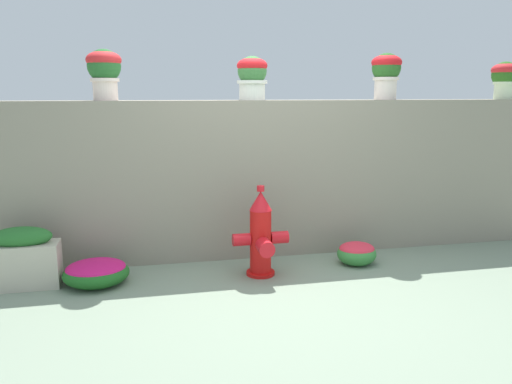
% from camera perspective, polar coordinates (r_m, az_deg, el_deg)
% --- Properties ---
extents(ground_plane, '(24.00, 24.00, 0.00)m').
position_cam_1_polar(ground_plane, '(4.28, 3.05, -11.46)').
color(ground_plane, gray).
extents(stone_wall, '(6.33, 0.38, 1.58)m').
position_cam_1_polar(stone_wall, '(5.13, -0.21, 1.57)').
color(stone_wall, gray).
rests_on(stone_wall, ground).
extents(potted_plant_1, '(0.32, 0.32, 0.47)m').
position_cam_1_polar(potted_plant_1, '(4.99, -16.86, 13.25)').
color(potted_plant_1, beige).
rests_on(potted_plant_1, stone_wall).
extents(potted_plant_2, '(0.30, 0.30, 0.42)m').
position_cam_1_polar(potted_plant_2, '(5.05, -0.44, 13.19)').
color(potted_plant_2, silver).
rests_on(potted_plant_2, stone_wall).
extents(potted_plant_3, '(0.31, 0.31, 0.48)m').
position_cam_1_polar(potted_plant_3, '(5.56, 14.58, 13.15)').
color(potted_plant_3, beige).
rests_on(potted_plant_3, stone_wall).
extents(potted_plant_4, '(0.30, 0.30, 0.41)m').
position_cam_1_polar(potted_plant_4, '(6.29, 26.42, 11.71)').
color(potted_plant_4, beige).
rests_on(potted_plant_4, stone_wall).
extents(fire_hydrant, '(0.51, 0.40, 0.83)m').
position_cam_1_polar(fire_hydrant, '(4.57, 0.57, -5.06)').
color(fire_hydrant, red).
rests_on(fire_hydrant, ground).
extents(flower_bush_left, '(0.57, 0.51, 0.23)m').
position_cam_1_polar(flower_bush_left, '(4.64, -17.71, -8.62)').
color(flower_bush_left, '#1D5A1E').
rests_on(flower_bush_left, ground).
extents(flower_bush_right, '(0.39, 0.35, 0.23)m').
position_cam_1_polar(flower_bush_right, '(5.03, 11.37, -6.73)').
color(flower_bush_right, '#37813A').
rests_on(flower_bush_right, ground).
extents(planter_box, '(0.60, 0.26, 0.54)m').
position_cam_1_polar(planter_box, '(4.76, -24.95, -6.86)').
color(planter_box, '#B5AE9B').
rests_on(planter_box, ground).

